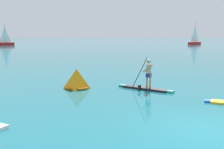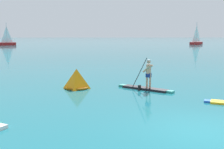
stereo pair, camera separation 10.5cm
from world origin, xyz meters
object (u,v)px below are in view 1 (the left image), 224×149
object	(u,v)px
paddleboarder_mid_center	(146,83)
race_marker_buoy	(77,80)
sailboat_right_horizon	(195,42)
sailboat_left_horizon	(5,43)

from	to	relation	value
paddleboarder_mid_center	race_marker_buoy	world-z (taller)	paddleboarder_mid_center
paddleboarder_mid_center	sailboat_right_horizon	xyz separation A→B (m)	(24.03, 66.39, 0.43)
paddleboarder_mid_center	race_marker_buoy	bearing A→B (deg)	31.72
race_marker_buoy	sailboat_left_horizon	size ratio (longest dim) A/B	0.23
paddleboarder_mid_center	sailboat_left_horizon	xyz separation A→B (m)	(-28.42, 61.24, 0.42)
paddleboarder_mid_center	sailboat_left_horizon	size ratio (longest dim) A/B	0.49
paddleboarder_mid_center	sailboat_right_horizon	size ratio (longest dim) A/B	0.45
race_marker_buoy	sailboat_left_horizon	distance (m)	65.54
paddleboarder_mid_center	sailboat_right_horizon	distance (m)	70.60
race_marker_buoy	sailboat_right_horizon	size ratio (longest dim) A/B	0.22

